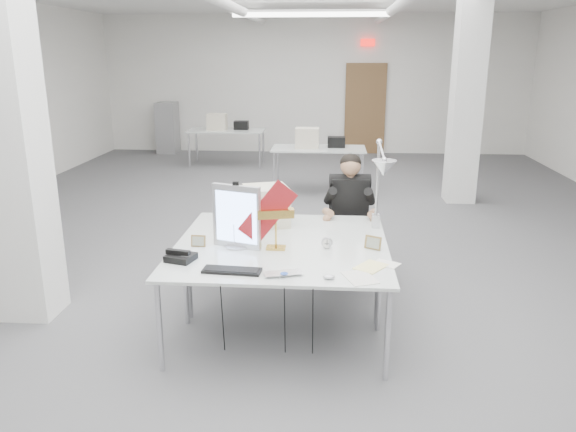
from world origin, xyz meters
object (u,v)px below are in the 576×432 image
at_px(desk_main, 277,264).
at_px(seated_person, 350,196).
at_px(office_chair, 348,231).
at_px(laptop, 284,276).
at_px(architect_lamp, 380,186).
at_px(bankers_lamp, 276,229).
at_px(beige_monitor, 266,206).
at_px(monitor, 237,217).
at_px(desk_phone, 181,257).

relative_size(desk_main, seated_person, 2.16).
xyz_separation_m(office_chair, laptop, (-0.53, -1.92, 0.26)).
bearing_deg(architect_lamp, bankers_lamp, -147.35).
bearing_deg(architect_lamp, office_chair, 111.09).
bearing_deg(architect_lamp, laptop, -119.18).
bearing_deg(beige_monitor, desk_main, -97.12).
height_order(bankers_lamp, beige_monitor, beige_monitor).
distance_m(laptop, architect_lamp, 1.35).
xyz_separation_m(desk_main, monitor, (-0.36, 0.33, 0.28)).
relative_size(seated_person, beige_monitor, 2.13).
bearing_deg(seated_person, desk_phone, -134.80).
xyz_separation_m(laptop, bankers_lamp, (-0.12, 0.61, 0.16)).
xyz_separation_m(desk_main, seated_person, (0.61, 1.57, 0.16)).
relative_size(monitor, bankers_lamp, 1.57).
relative_size(bankers_lamp, beige_monitor, 0.87).
distance_m(seated_person, bankers_lamp, 1.42).
distance_m(office_chair, architect_lamp, 1.15).
bearing_deg(bankers_lamp, beige_monitor, 90.44).
xyz_separation_m(desk_main, desk_phone, (-0.75, -0.02, 0.04)).
height_order(desk_main, seated_person, seated_person).
bearing_deg(laptop, beige_monitor, 85.60).
relative_size(office_chair, architect_lamp, 1.12).
bearing_deg(laptop, office_chair, 58.26).
bearing_deg(desk_main, architect_lamp, 41.37).
height_order(office_chair, seated_person, seated_person).
relative_size(desk_main, office_chair, 1.78).
bearing_deg(office_chair, beige_monitor, -145.55).
relative_size(laptop, desk_phone, 1.36).
xyz_separation_m(monitor, desk_phone, (-0.39, -0.35, -0.24)).
height_order(bankers_lamp, architect_lamp, architect_lamp).
distance_m(desk_main, laptop, 0.31).
height_order(seated_person, bankers_lamp, seated_person).
bearing_deg(monitor, architect_lamp, 37.73).
distance_m(laptop, bankers_lamp, 0.65).
relative_size(desk_main, beige_monitor, 4.59).
height_order(desk_main, beige_monitor, beige_monitor).
height_order(office_chair, architect_lamp, architect_lamp).
distance_m(beige_monitor, architect_lamp, 1.09).
xyz_separation_m(desk_main, architect_lamp, (0.84, 0.74, 0.46)).
bearing_deg(desk_phone, monitor, 58.28).
distance_m(office_chair, beige_monitor, 1.11).
xyz_separation_m(desk_phone, beige_monitor, (0.56, 1.00, 0.16)).
bearing_deg(bankers_lamp, monitor, 164.81).
relative_size(desk_phone, beige_monitor, 0.53).
bearing_deg(desk_main, monitor, 137.87).
relative_size(laptop, architect_lamp, 0.31).
relative_size(monitor, architect_lamp, 0.59).
xyz_separation_m(bankers_lamp, beige_monitor, (-0.16, 0.67, 0.02)).
bearing_deg(seated_person, bankers_lamp, -121.36).
bearing_deg(bankers_lamp, seated_person, 50.31).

